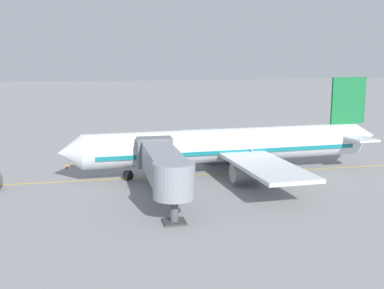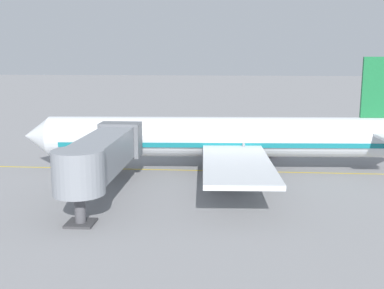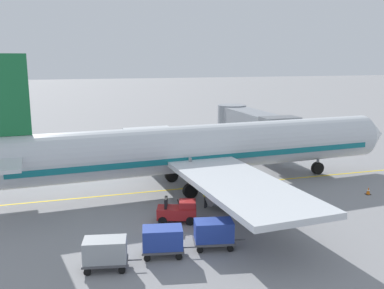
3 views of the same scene
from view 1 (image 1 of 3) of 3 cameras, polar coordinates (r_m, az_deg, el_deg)
The scene contains 12 objects.
ground_plane at distance 55.07m, azimuth 2.14°, elevation -3.48°, with size 400.00×400.00×0.00m, color gray.
gate_lead_in_line at distance 55.06m, azimuth 2.14°, elevation -3.48°, with size 0.24×80.00×0.01m, color gold.
parked_airliner at distance 54.97m, azimuth 4.43°, elevation -0.13°, with size 30.25×37.33×10.63m.
jet_bridge at distance 43.94m, azimuth -3.34°, elevation -2.45°, with size 14.36×3.50×4.98m.
baggage_tug_lead at distance 62.84m, azimuth 5.95°, elevation -1.12°, with size 1.92×2.75×1.62m.
baggage_cart_front at distance 66.57m, azimuth 4.13°, elevation -0.23°, with size 1.70×2.98×1.58m.
baggage_cart_second_in_train at distance 67.52m, azimuth 6.48°, elevation -0.12°, with size 1.70×2.98×1.58m.
baggage_cart_third_in_train at distance 69.05m, azimuth 8.74°, elevation 0.06°, with size 1.70×2.98×1.58m.
ground_crew_wing_walker at distance 60.16m, azimuth 4.20°, elevation -1.37°, with size 0.59×0.55×1.69m.
safety_cone_nose_left at distance 59.09m, azimuth -8.22°, elevation -2.33°, with size 0.36×0.36×0.59m.
safety_cone_nose_right at distance 61.02m, azimuth -13.80°, elevation -2.12°, with size 0.36×0.36×0.59m.
safety_cone_wing_tip at distance 59.69m, azimuth -14.38°, elevation -2.43°, with size 0.36×0.36×0.59m.
Camera 1 is at (-51.86, 12.95, 13.25)m, focal length 45.85 mm.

